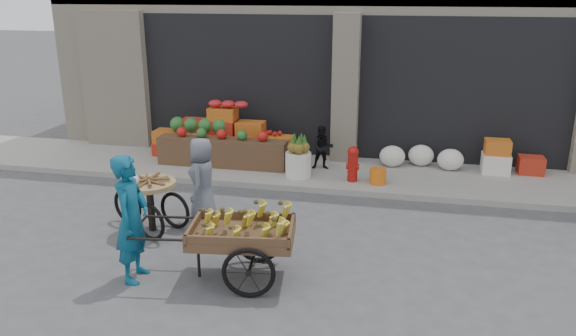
% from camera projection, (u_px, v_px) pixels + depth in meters
% --- Properties ---
extents(ground, '(80.00, 80.00, 0.00)m').
position_uv_depth(ground, '(300.00, 268.00, 7.91)').
color(ground, '#424244').
rests_on(ground, ground).
extents(sidewalk, '(18.00, 2.20, 0.12)m').
position_uv_depth(sidewalk, '(338.00, 174.00, 11.71)').
color(sidewalk, gray).
rests_on(sidewalk, ground).
extents(building, '(14.00, 6.45, 7.00)m').
position_uv_depth(building, '(362.00, 4.00, 14.35)').
color(building, beige).
rests_on(building, ground).
extents(fruit_display, '(3.10, 1.12, 1.24)m').
position_uv_depth(fruit_display, '(228.00, 136.00, 12.28)').
color(fruit_display, '#AF2918').
rests_on(fruit_display, sidewalk).
extents(pineapple_bin, '(0.52, 0.52, 0.50)m').
position_uv_depth(pineapple_bin, '(298.00, 165.00, 11.30)').
color(pineapple_bin, silver).
rests_on(pineapple_bin, sidewalk).
extents(fire_hydrant, '(0.22, 0.22, 0.71)m').
position_uv_depth(fire_hydrant, '(353.00, 162.00, 10.99)').
color(fire_hydrant, '#A5140F').
rests_on(fire_hydrant, sidewalk).
extents(orange_bucket, '(0.32, 0.32, 0.30)m').
position_uv_depth(orange_bucket, '(378.00, 176.00, 10.91)').
color(orange_bucket, orange).
rests_on(orange_bucket, sidewalk).
extents(right_bay_goods, '(3.35, 0.60, 0.70)m').
position_uv_depth(right_bay_goods, '(468.00, 158.00, 11.63)').
color(right_bay_goods, silver).
rests_on(right_bay_goods, sidewalk).
extents(seated_person, '(0.51, 0.43, 0.93)m').
position_uv_depth(seated_person, '(323.00, 148.00, 11.71)').
color(seated_person, black).
rests_on(seated_person, sidewalk).
extents(banana_cart, '(2.43, 1.25, 0.97)m').
position_uv_depth(banana_cart, '(238.00, 230.00, 7.41)').
color(banana_cart, brown).
rests_on(banana_cart, ground).
extents(vendor_woman, '(0.47, 0.67, 1.75)m').
position_uv_depth(vendor_woman, '(132.00, 219.00, 7.37)').
color(vendor_woman, navy).
rests_on(vendor_woman, ground).
extents(tricycle_cart, '(1.45, 1.08, 0.95)m').
position_uv_depth(tricycle_cart, '(150.00, 198.00, 8.96)').
color(tricycle_cart, '#9E7F51').
rests_on(tricycle_cart, ground).
extents(vendor_grey, '(0.52, 0.74, 1.44)m').
position_uv_depth(vendor_grey, '(202.00, 180.00, 9.32)').
color(vendor_grey, slate).
rests_on(vendor_grey, ground).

